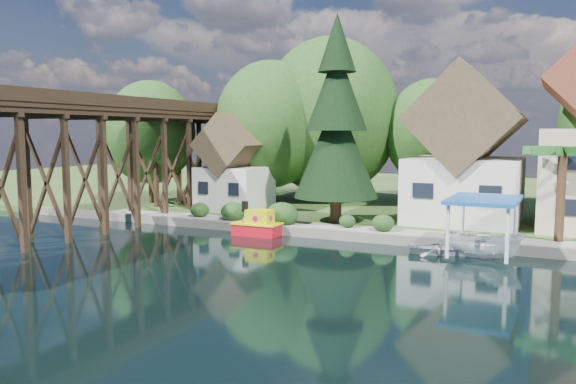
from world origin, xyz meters
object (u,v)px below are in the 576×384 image
object	(u,v)px
house_left	(466,156)
conifer	(336,123)
trestle_bridge	(105,153)
palm_tree	(563,154)
tugboat	(258,225)
boat_canopy	(483,233)
boat_white_a	(443,247)
shed	(235,169)

from	to	relation	value
house_left	conifer	distance (m)	9.47
trestle_bridge	palm_tree	xyz separation A→B (m)	(29.07, 5.14, 0.23)
conifer	tugboat	size ratio (longest dim) A/B	4.56
conifer	boat_canopy	size ratio (longest dim) A/B	2.77
palm_tree	tugboat	size ratio (longest dim) A/B	1.85
boat_white_a	conifer	bearing A→B (deg)	43.28
shed	boat_white_a	distance (m)	20.12
boat_canopy	boat_white_a	bearing A→B (deg)	172.29
palm_tree	tugboat	bearing A→B (deg)	-170.08
shed	boat_canopy	bearing A→B (deg)	-21.76
tugboat	boat_white_a	world-z (taller)	tugboat
shed	boat_white_a	xyz separation A→B (m)	(18.21, -7.83, -3.44)
house_left	boat_canopy	distance (m)	10.58
trestle_bridge	boat_canopy	size ratio (longest dim) A/B	8.51
trestle_bridge	tugboat	xyz separation A→B (m)	(11.11, 2.00, -4.67)
trestle_bridge	shed	size ratio (longest dim) A/B	5.63
tugboat	boat_white_a	xyz separation A→B (m)	(12.10, -0.51, -0.29)
conifer	palm_tree	xyz separation A→B (m)	(14.13, -1.29, -1.84)
boat_white_a	boat_canopy	world-z (taller)	boat_canopy
trestle_bridge	tugboat	world-z (taller)	trestle_bridge
conifer	palm_tree	world-z (taller)	conifer
conifer	boat_white_a	size ratio (longest dim) A/B	3.81
trestle_bridge	conifer	xyz separation A→B (m)	(14.93, 6.43, 2.07)
palm_tree	trestle_bridge	bearing A→B (deg)	-169.98
conifer	tugboat	distance (m)	8.92
boat_white_a	house_left	bearing A→B (deg)	-14.62
shed	tugboat	size ratio (longest dim) A/B	2.49
trestle_bridge	shed	bearing A→B (deg)	61.81
house_left	boat_canopy	bearing A→B (deg)	-76.29
house_left	boat_canopy	xyz separation A→B (m)	(2.35, -9.62, -3.73)
house_left	shed	distance (m)	18.11
conifer	boat_white_a	bearing A→B (deg)	-30.79
conifer	tugboat	bearing A→B (deg)	-130.80
house_left	shed	world-z (taller)	house_left
palm_tree	tugboat	xyz separation A→B (m)	(-17.96, -3.14, -4.90)
tugboat	boat_canopy	bearing A→B (deg)	-3.20
boat_canopy	palm_tree	bearing A→B (deg)	46.59
conifer	shed	bearing A→B (deg)	163.72
house_left	conifer	size ratio (longest dim) A/B	0.77
conifer	trestle_bridge	bearing A→B (deg)	-156.71
house_left	tugboat	size ratio (longest dim) A/B	3.50
boat_canopy	trestle_bridge	bearing A→B (deg)	-177.28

